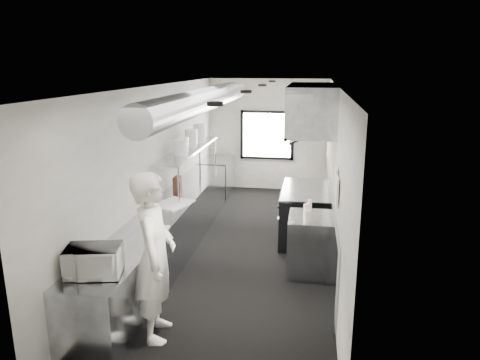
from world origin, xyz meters
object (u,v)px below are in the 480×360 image
at_px(line_cook, 155,257).
at_px(squeeze_bottle_a, 306,217).
at_px(pass_shelf, 190,150).
at_px(deli_tub_a, 101,254).
at_px(prep_counter, 170,231).
at_px(knife_block, 177,183).
at_px(exhaust_hood, 312,109).
at_px(plate_stack_d, 199,133).
at_px(range, 304,214).
at_px(far_work_table, 217,177).
at_px(squeeze_bottle_e, 310,205).
at_px(plate_stack_c, 191,138).
at_px(squeeze_bottle_c, 305,210).
at_px(deli_tub_b, 108,249).
at_px(plate_stack_b, 183,145).
at_px(squeeze_bottle_d, 307,208).
at_px(plate_stack_a, 180,147).
at_px(microwave, 94,261).
at_px(bottle_station, 309,244).
at_px(squeeze_bottle_b, 306,214).
at_px(cutting_board, 173,203).
at_px(small_plate, 156,222).

xyz_separation_m(line_cook, squeeze_bottle_a, (1.69, 1.70, -0.00)).
relative_size(pass_shelf, deli_tub_a, 20.80).
bearing_deg(prep_counter, deli_tub_a, -94.02).
bearing_deg(knife_block, exhaust_hood, 6.79).
distance_m(exhaust_hood, plate_stack_d, 2.54).
xyz_separation_m(range, squeeze_bottle_a, (0.05, -1.70, 0.53)).
height_order(far_work_table, line_cook, line_cook).
height_order(prep_counter, deli_tub_a, deli_tub_a).
relative_size(prep_counter, knife_block, 23.56).
bearing_deg(squeeze_bottle_e, far_work_table, 122.31).
xyz_separation_m(prep_counter, squeeze_bottle_a, (2.24, -0.50, 0.54)).
height_order(plate_stack_c, squeeze_bottle_c, plate_stack_c).
bearing_deg(deli_tub_b, knife_block, 89.88).
bearing_deg(far_work_table, squeeze_bottle_c, -60.29).
bearing_deg(plate_stack_b, deli_tub_b, -91.32).
distance_m(squeeze_bottle_c, squeeze_bottle_d, 0.12).
distance_m(far_work_table, plate_stack_a, 3.12).
bearing_deg(line_cook, plate_stack_d, -3.80).
xyz_separation_m(microwave, squeeze_bottle_d, (2.27, 2.46, -0.08)).
xyz_separation_m(prep_counter, plate_stack_b, (-0.06, 1.11, 1.26)).
distance_m(bottle_station, squeeze_bottle_d, 0.55).
bearing_deg(range, squeeze_bottle_b, -88.51).
height_order(deli_tub_a, squeeze_bottle_c, squeeze_bottle_c).
relative_size(deli_tub_b, squeeze_bottle_b, 0.74).
relative_size(far_work_table, line_cook, 0.60).
xyz_separation_m(range, plate_stack_b, (-2.25, -0.09, 1.24)).
bearing_deg(cutting_board, squeeze_bottle_c, -6.65).
bearing_deg(deli_tub_a, deli_tub_b, 83.14).
relative_size(deli_tub_b, squeeze_bottle_c, 0.75).
distance_m(plate_stack_d, squeeze_bottle_b, 3.46).
xyz_separation_m(exhaust_hood, far_work_table, (-2.25, 2.50, -1.94)).
distance_m(deli_tub_b, squeeze_bottle_a, 2.79).
height_order(microwave, plate_stack_c, plate_stack_c).
height_order(prep_counter, squeeze_bottle_d, squeeze_bottle_d).
relative_size(small_plate, plate_stack_c, 0.55).
distance_m(small_plate, plate_stack_c, 2.62).
xyz_separation_m(bottle_station, knife_block, (-2.43, 1.09, 0.58)).
distance_m(prep_counter, plate_stack_d, 2.52).
height_order(pass_shelf, plate_stack_a, plate_stack_a).
bearing_deg(bottle_station, prep_counter, 175.03).
bearing_deg(squeeze_bottle_c, cutting_board, 173.35).
xyz_separation_m(prep_counter, small_plate, (0.07, -0.82, 0.46)).
bearing_deg(plate_stack_a, plate_stack_c, 91.60).
bearing_deg(plate_stack_b, line_cook, -79.54).
distance_m(microwave, small_plate, 1.72).
xyz_separation_m(microwave, squeeze_bottle_e, (2.30, 2.63, -0.07)).
distance_m(knife_block, squeeze_bottle_c, 2.58).
xyz_separation_m(pass_shelf, microwave, (0.02, -4.04, -0.47)).
xyz_separation_m(line_cook, squeeze_bottle_e, (1.74, 2.28, -0.01)).
relative_size(line_cook, plate_stack_d, 5.14).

